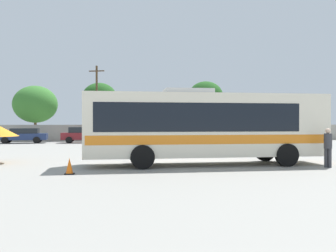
% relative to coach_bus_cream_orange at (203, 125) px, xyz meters
% --- Properties ---
extents(ground_plane, '(300.00, 300.00, 0.00)m').
position_rel_coach_bus_cream_orange_xyz_m(ground_plane, '(-0.87, 10.73, -1.90)').
color(ground_plane, gray).
extents(perimeter_wall, '(80.00, 0.30, 1.75)m').
position_rel_coach_bus_cream_orange_xyz_m(perimeter_wall, '(-0.87, 23.59, -1.02)').
color(perimeter_wall, '#9E998C').
rests_on(perimeter_wall, ground_plane).
extents(coach_bus_cream_orange, '(11.30, 2.93, 3.55)m').
position_rel_coach_bus_cream_orange_xyz_m(coach_bus_cream_orange, '(0.00, 0.00, 0.00)').
color(coach_bus_cream_orange, silver).
rests_on(coach_bus_cream_orange, ground_plane).
extents(attendant_by_bus_door, '(0.50, 0.50, 1.74)m').
position_rel_coach_bus_cream_orange_xyz_m(attendant_by_bus_door, '(5.26, -1.74, -0.92)').
color(attendant_by_bus_door, '#38383D').
rests_on(attendant_by_bus_door, ground_plane).
extents(parked_car_leftmost_dark_blue, '(4.71, 2.23, 1.43)m').
position_rel_coach_bus_cream_orange_xyz_m(parked_car_leftmost_dark_blue, '(-13.04, 20.80, -1.13)').
color(parked_car_leftmost_dark_blue, navy).
rests_on(parked_car_leftmost_dark_blue, ground_plane).
extents(parked_car_second_maroon, '(4.20, 2.04, 1.54)m').
position_rel_coach_bus_cream_orange_xyz_m(parked_car_second_maroon, '(-7.36, 20.59, -1.09)').
color(parked_car_second_maroon, maroon).
rests_on(parked_car_second_maroon, ground_plane).
extents(parked_car_third_grey, '(4.65, 2.25, 1.52)m').
position_rel_coach_bus_cream_orange_xyz_m(parked_car_third_grey, '(-1.42, 20.86, -1.09)').
color(parked_car_third_grey, slate).
rests_on(parked_car_third_grey, ground_plane).
extents(parked_car_rightmost_maroon, '(4.17, 2.05, 1.50)m').
position_rel_coach_bus_cream_orange_xyz_m(parked_car_rightmost_maroon, '(5.11, 20.17, -1.10)').
color(parked_car_rightmost_maroon, maroon).
rests_on(parked_car_rightmost_maroon, ground_plane).
extents(utility_pole_far, '(1.76, 0.62, 8.51)m').
position_rel_coach_bus_cream_orange_xyz_m(utility_pole_far, '(-6.36, 26.99, 2.54)').
color(utility_pole_far, '#4C3823').
rests_on(utility_pole_far, ground_plane).
extents(roadside_tree_left, '(5.18, 5.18, 6.36)m').
position_rel_coach_bus_cream_orange_xyz_m(roadside_tree_left, '(-13.69, 29.46, 2.26)').
color(roadside_tree_left, brown).
rests_on(roadside_tree_left, ground_plane).
extents(roadside_tree_midleft, '(4.24, 4.24, 6.89)m').
position_rel_coach_bus_cream_orange_xyz_m(roadside_tree_midleft, '(-6.20, 30.32, 3.18)').
color(roadside_tree_midleft, brown).
rests_on(roadside_tree_midleft, ground_plane).
extents(roadside_tree_midright, '(4.22, 4.22, 7.02)m').
position_rel_coach_bus_cream_orange_xyz_m(roadside_tree_midright, '(6.70, 28.13, 3.31)').
color(roadside_tree_midright, brown).
rests_on(roadside_tree_midright, ground_plane).
extents(traffic_cone_on_apron, '(0.36, 0.36, 0.64)m').
position_rel_coach_bus_cream_orange_xyz_m(traffic_cone_on_apron, '(-5.81, -2.54, -1.59)').
color(traffic_cone_on_apron, black).
rests_on(traffic_cone_on_apron, ground_plane).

